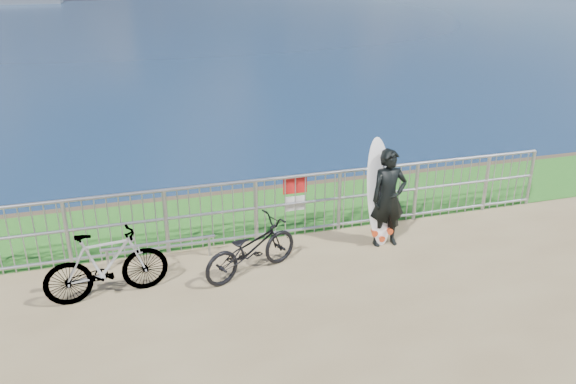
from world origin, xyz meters
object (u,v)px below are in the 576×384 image
object	(u,v)px
bicycle_near	(251,248)
bicycle_far	(106,265)
surfer	(388,198)
surfboard	(380,196)

from	to	relation	value
bicycle_near	bicycle_far	xyz separation A→B (m)	(-2.09, -0.05, 0.08)
surfer	bicycle_far	xyz separation A→B (m)	(-4.49, -0.36, -0.32)
surfer	bicycle_near	world-z (taller)	surfer
surfboard	bicycle_near	distance (m)	2.37
surfboard	surfer	bearing A→B (deg)	-45.45
bicycle_near	bicycle_far	size ratio (longest dim) A/B	0.96
surfer	surfboard	xyz separation A→B (m)	(-0.11, 0.11, 0.01)
surfer	bicycle_near	distance (m)	2.46
surfer	bicycle_far	size ratio (longest dim) A/B	0.98
surfer	surfboard	size ratio (longest dim) A/B	0.91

